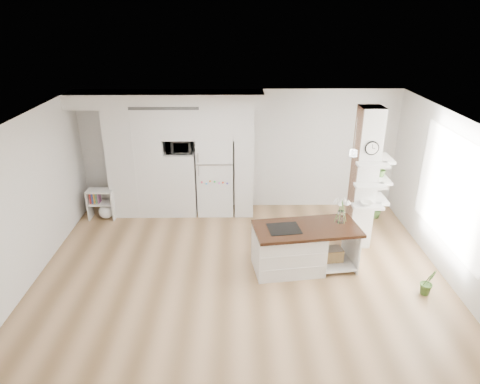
# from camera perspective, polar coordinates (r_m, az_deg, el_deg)

# --- Properties ---
(floor) EXTENTS (7.00, 6.00, 0.01)m
(floor) POSITION_cam_1_polar(r_m,az_deg,el_deg) (7.45, 0.07, -11.55)
(floor) COLOR tan
(floor) RESTS_ON ground
(room) EXTENTS (7.04, 6.04, 2.72)m
(room) POSITION_cam_1_polar(r_m,az_deg,el_deg) (6.57, 0.08, 1.86)
(room) COLOR white
(room) RESTS_ON ground
(cabinet_wall) EXTENTS (4.00, 0.71, 2.70)m
(cabinet_wall) POSITION_cam_1_polar(r_m,az_deg,el_deg) (9.31, -9.11, 5.79)
(cabinet_wall) COLOR silver
(cabinet_wall) RESTS_ON floor
(refrigerator) EXTENTS (0.78, 0.69, 1.75)m
(refrigerator) POSITION_cam_1_polar(r_m,az_deg,el_deg) (9.44, -3.30, 2.24)
(refrigerator) COLOR white
(refrigerator) RESTS_ON floor
(column) EXTENTS (0.69, 0.90, 2.70)m
(column) POSITION_cam_1_polar(r_m,az_deg,el_deg) (8.18, 16.88, 1.44)
(column) COLOR silver
(column) RESTS_ON floor
(window) EXTENTS (0.00, 2.40, 2.40)m
(window) POSITION_cam_1_polar(r_m,az_deg,el_deg) (7.83, 26.42, 0.14)
(window) COLOR white
(window) RESTS_ON room
(pendant_light) EXTENTS (0.12, 0.12, 0.10)m
(pendant_light) POSITION_cam_1_polar(r_m,az_deg,el_deg) (6.85, 14.47, 4.37)
(pendant_light) COLOR white
(pendant_light) RESTS_ON room
(kitchen_island) EXTENTS (1.90, 1.09, 1.38)m
(kitchen_island) POSITION_cam_1_polar(r_m,az_deg,el_deg) (7.57, 7.29, -7.33)
(kitchen_island) COLOR silver
(kitchen_island) RESTS_ON floor
(bookshelf) EXTENTS (0.57, 0.33, 0.67)m
(bookshelf) POSITION_cam_1_polar(r_m,az_deg,el_deg) (9.80, -17.78, -1.76)
(bookshelf) COLOR silver
(bookshelf) RESTS_ON floor
(floor_plant_a) EXTENTS (0.31, 0.28, 0.45)m
(floor_plant_a) POSITION_cam_1_polar(r_m,az_deg,el_deg) (7.61, 23.76, -10.93)
(floor_plant_a) COLOR #446E2C
(floor_plant_a) RESTS_ON floor
(floor_plant_b) EXTENTS (0.26, 0.26, 0.44)m
(floor_plant_b) POSITION_cam_1_polar(r_m,az_deg,el_deg) (9.85, 17.65, -2.10)
(floor_plant_b) COLOR #446E2C
(floor_plant_b) RESTS_ON floor
(microwave) EXTENTS (0.54, 0.37, 0.30)m
(microwave) POSITION_cam_1_polar(r_m,az_deg,el_deg) (9.22, -8.10, 6.11)
(microwave) COLOR #2D2D2D
(microwave) RESTS_ON cabinet_wall
(shelf_plant) EXTENTS (0.27, 0.23, 0.30)m
(shelf_plant) POSITION_cam_1_polar(r_m,az_deg,el_deg) (8.35, 18.35, 2.97)
(shelf_plant) COLOR #446E2C
(shelf_plant) RESTS_ON column
(decor_bowl) EXTENTS (0.22, 0.22, 0.05)m
(decor_bowl) POSITION_cam_1_polar(r_m,az_deg,el_deg) (8.09, 16.52, -1.47)
(decor_bowl) COLOR white
(decor_bowl) RESTS_ON column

